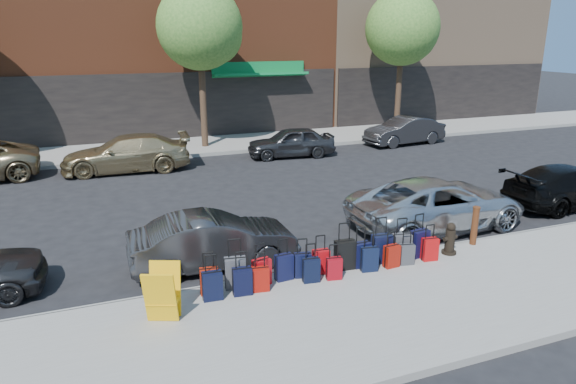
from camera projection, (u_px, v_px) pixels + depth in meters
name	position (u px, v px, depth m)	size (l,w,h in m)	color
ground	(257.00, 212.00, 15.63)	(120.00, 120.00, 0.00)	black
sidewalk_near	(361.00, 313.00, 9.82)	(60.00, 4.00, 0.15)	gray
sidewalk_far	(193.00, 146.00, 24.53)	(60.00, 4.00, 0.15)	gray
curb_near	(317.00, 270.00, 11.62)	(60.00, 0.08, 0.15)	gray
curb_far	(202.00, 155.00, 22.73)	(60.00, 0.08, 0.15)	gray
tree_center	(203.00, 29.00, 22.74)	(3.80, 3.80, 7.27)	black
tree_right	(405.00, 30.00, 26.37)	(3.80, 3.80, 7.27)	black
suitcase_front_0	(209.00, 281.00, 10.31)	(0.39, 0.26, 0.89)	maroon
suitcase_front_1	(236.00, 273.00, 10.55)	(0.47, 0.31, 1.06)	#3F3F44
suitcase_front_2	(262.00, 272.00, 10.70)	(0.40, 0.27, 0.90)	#A60A11
suitcase_front_3	(284.00, 267.00, 10.91)	(0.39, 0.24, 0.91)	black
suitcase_front_4	(303.00, 265.00, 11.04)	(0.39, 0.26, 0.87)	black
suitcase_front_5	(321.00, 261.00, 11.21)	(0.38, 0.23, 0.87)	#A70A11
suitcase_front_6	(345.00, 255.00, 11.40)	(0.46, 0.28, 1.07)	black
suitcase_front_7	(362.00, 255.00, 11.52)	(0.39, 0.23, 0.93)	black
suitcase_front_8	(381.00, 249.00, 11.73)	(0.47, 0.28, 1.08)	black
suitcase_front_9	(402.00, 247.00, 11.89)	(0.45, 0.29, 1.00)	#39393E
suitcase_front_10	(420.00, 243.00, 12.05)	(0.46, 0.29, 1.04)	black
suitcase_back_0	(212.00, 286.00, 10.09)	(0.41, 0.25, 0.93)	black
suitcase_back_1	(242.00, 281.00, 10.28)	(0.40, 0.26, 0.91)	black
suitcase_back_2	(260.00, 279.00, 10.44)	(0.37, 0.25, 0.82)	#951109
suitcase_back_4	(311.00, 270.00, 10.82)	(0.38, 0.25, 0.85)	black
suitcase_back_5	(334.00, 268.00, 10.95)	(0.36, 0.24, 0.78)	maroon
suitcase_back_7	(369.00, 259.00, 11.33)	(0.40, 0.27, 0.88)	black
suitcase_back_8	(392.00, 256.00, 11.52)	(0.36, 0.23, 0.83)	maroon
suitcase_back_9	(407.00, 254.00, 11.66)	(0.35, 0.25, 0.77)	#37373C
suitcase_back_10	(430.00, 249.00, 11.87)	(0.38, 0.25, 0.86)	#AF0B0C
fire_hydrant	(450.00, 239.00, 12.20)	(0.40, 0.35, 0.78)	black
bollard	(475.00, 225.00, 12.70)	(0.18, 0.18, 0.98)	#38190C
display_rack	(163.00, 294.00, 9.32)	(0.77, 0.80, 1.03)	#F3AF0D
car_near_1	(214.00, 241.00, 11.79)	(1.33, 3.82, 1.26)	#353538
car_near_2	(438.00, 204.00, 14.17)	(2.33, 5.06, 1.41)	silver
car_near_3	(569.00, 186.00, 16.04)	(1.81, 4.46, 1.30)	black
car_far_1	(126.00, 153.00, 20.15)	(1.99, 4.89, 1.42)	tan
car_far_2	(291.00, 142.00, 22.59)	(1.54, 3.82, 1.30)	#343437
car_far_3	(404.00, 131.00, 25.17)	(1.42, 4.07, 1.34)	#313133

